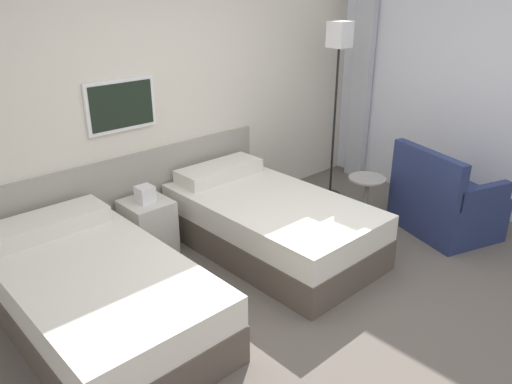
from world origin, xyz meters
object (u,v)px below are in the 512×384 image
at_px(side_table, 366,192).
at_px(bed_near_window, 270,223).
at_px(bed_near_door, 98,296).
at_px(armchair, 444,204).
at_px(floor_lamp, 338,56).
at_px(nightstand, 148,226).

bearing_deg(side_table, bed_near_window, 166.54).
relative_size(bed_near_door, bed_near_window, 1.00).
bearing_deg(bed_near_door, armchair, -15.77).
xyz_separation_m(floor_lamp, armchair, (0.11, -1.31, -1.27)).
bearing_deg(armchair, floor_lamp, 23.08).
height_order(bed_near_window, side_table, bed_near_window).
height_order(bed_near_window, armchair, armchair).
height_order(bed_near_door, side_table, bed_near_door).
xyz_separation_m(bed_near_door, bed_near_window, (1.67, 0.00, 0.00)).
distance_m(bed_near_door, side_table, 2.78).
distance_m(bed_near_window, side_table, 1.13).
bearing_deg(bed_near_door, side_table, -5.42).
height_order(floor_lamp, armchair, floor_lamp).
xyz_separation_m(bed_near_door, armchair, (3.16, -0.89, 0.02)).
distance_m(bed_near_door, floor_lamp, 3.34).
height_order(bed_near_door, floor_lamp, floor_lamp).
height_order(bed_near_window, floor_lamp, floor_lamp).
bearing_deg(bed_near_window, floor_lamp, 16.85).
bearing_deg(bed_near_window, nightstand, 139.98).
bearing_deg(nightstand, bed_near_door, -139.98).
bearing_deg(bed_near_door, bed_near_window, 0.00).
bearing_deg(nightstand, side_table, -26.51).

